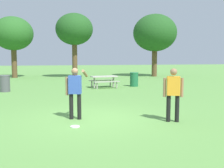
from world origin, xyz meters
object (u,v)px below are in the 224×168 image
(person_thrower, at_px, (173,91))
(trash_can_beside_table, at_px, (5,83))
(frisbee, at_px, (75,127))
(tree_broad_center, at_px, (13,34))
(person_catcher, at_px, (75,89))
(picnic_table_near, at_px, (104,79))
(tree_slender_mid, at_px, (155,33))
(tree_far_right, at_px, (74,30))
(trash_can_further_along, at_px, (134,79))

(person_thrower, relative_size, trash_can_beside_table, 1.71)
(frisbee, bearing_deg, trash_can_beside_table, 110.61)
(tree_broad_center, bearing_deg, person_thrower, -70.20)
(person_thrower, bearing_deg, frisbee, 178.61)
(person_catcher, xyz_separation_m, frisbee, (-0.10, -0.96, -0.95))
(frisbee, xyz_separation_m, picnic_table_near, (2.73, 9.29, 0.55))
(picnic_table_near, xyz_separation_m, tree_slender_mid, (7.21, 8.89, 3.93))
(picnic_table_near, bearing_deg, person_thrower, -88.51)
(picnic_table_near, bearing_deg, tree_broad_center, 123.51)
(trash_can_beside_table, distance_m, tree_far_right, 11.96)
(tree_broad_center, xyz_separation_m, tree_far_right, (5.81, -0.96, 0.44))
(frisbee, distance_m, picnic_table_near, 9.70)
(tree_far_right, bearing_deg, trash_can_beside_table, -116.08)
(person_catcher, bearing_deg, tree_slender_mid, 60.27)
(person_catcher, bearing_deg, frisbee, -96.15)
(trash_can_further_along, xyz_separation_m, tree_slender_mid, (5.04, 8.59, 4.01))
(tree_far_right, bearing_deg, tree_slender_mid, -3.44)
(trash_can_beside_table, bearing_deg, tree_slender_mid, 35.98)
(tree_slender_mid, bearing_deg, trash_can_further_along, -120.41)
(tree_broad_center, distance_m, tree_far_right, 5.90)
(person_thrower, distance_m, picnic_table_near, 9.37)
(person_thrower, height_order, person_catcher, same)
(trash_can_beside_table, height_order, tree_slender_mid, tree_slender_mid)
(tree_far_right, bearing_deg, picnic_table_near, -83.65)
(person_catcher, relative_size, tree_slender_mid, 0.25)
(tree_slender_mid, bearing_deg, frisbee, -118.66)
(person_thrower, distance_m, tree_far_right, 19.16)
(person_catcher, height_order, picnic_table_near, person_catcher)
(picnic_table_near, xyz_separation_m, tree_far_right, (-1.05, 9.39, 4.12))
(trash_can_further_along, bearing_deg, tree_slender_mid, 59.59)
(frisbee, height_order, picnic_table_near, picnic_table_near)
(person_catcher, relative_size, tree_far_right, 0.26)
(person_catcher, distance_m, tree_broad_center, 19.43)
(trash_can_further_along, distance_m, tree_far_right, 10.51)
(person_thrower, bearing_deg, trash_can_beside_table, 125.59)
(person_catcher, distance_m, picnic_table_near, 8.75)
(trash_can_beside_table, bearing_deg, person_catcher, -66.41)
(picnic_table_near, bearing_deg, trash_can_beside_table, -173.55)
(person_thrower, xyz_separation_m, person_catcher, (-2.87, 1.03, 0.02))
(picnic_table_near, relative_size, trash_can_further_along, 1.95)
(tree_far_right, xyz_separation_m, tree_slender_mid, (8.25, -0.50, -0.19))
(person_catcher, xyz_separation_m, picnic_table_near, (2.63, 8.33, -0.40))
(person_thrower, distance_m, tree_broad_center, 21.21)
(frisbee, bearing_deg, tree_broad_center, 101.85)
(trash_can_further_along, bearing_deg, person_thrower, -101.25)
(picnic_table_near, height_order, trash_can_further_along, trash_can_further_along)
(tree_broad_center, bearing_deg, tree_far_right, -9.41)
(tree_slender_mid, bearing_deg, picnic_table_near, -129.03)
(tree_far_right, bearing_deg, person_catcher, -95.10)
(person_catcher, bearing_deg, tree_broad_center, 102.74)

